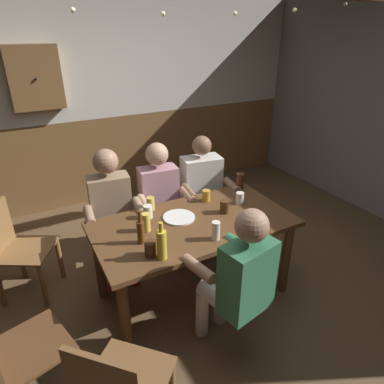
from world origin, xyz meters
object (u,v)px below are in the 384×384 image
(chair_empty_near_left, at_px, (16,247))
(pint_glass_3, at_px, (225,207))
(pint_glass_1, at_px, (216,231))
(pint_glass_6, at_px, (148,212))
(bottle_0, at_px, (162,244))
(person_1, at_px, (161,198))
(pint_glass_8, at_px, (240,181))
(plate_0, at_px, (179,217))
(bottle_1, at_px, (141,231))
(chair_empty_far_end, at_px, (14,353))
(person_3, at_px, (239,277))
(person_0, at_px, (112,209))
(pint_glass_7, at_px, (146,222))
(wall_dart_cabinet, at_px, (35,78))
(dining_table, at_px, (194,233))
(person_2, at_px, (204,188))
(pint_glass_0, at_px, (240,198))
(pint_glass_5, at_px, (151,204))
(pint_glass_4, at_px, (206,196))
(pint_glass_2, at_px, (150,249))

(chair_empty_near_left, bearing_deg, pint_glass_3, 95.19)
(pint_glass_1, bearing_deg, pint_glass_6, 121.26)
(bottle_0, height_order, pint_glass_6, bottle_0)
(person_1, height_order, pint_glass_8, person_1)
(plate_0, height_order, pint_glass_1, pint_glass_1)
(chair_empty_near_left, distance_m, bottle_1, 1.27)
(chair_empty_far_end, distance_m, pint_glass_1, 1.50)
(pint_glass_8, bearing_deg, pint_glass_6, -173.77)
(person_3, height_order, plate_0, person_3)
(pint_glass_8, bearing_deg, person_1, 156.68)
(chair_empty_near_left, xyz_separation_m, pint_glass_3, (1.66, -0.75, 0.34))
(person_0, relative_size, pint_glass_8, 7.94)
(pint_glass_6, bearing_deg, bottle_1, -119.51)
(chair_empty_near_left, xyz_separation_m, pint_glass_1, (1.37, -1.07, 0.36))
(chair_empty_far_end, distance_m, pint_glass_7, 1.18)
(plate_0, relative_size, pint_glass_6, 2.39)
(pint_glass_6, relative_size, wall_dart_cabinet, 0.16)
(chair_empty_near_left, height_order, plate_0, chair_empty_near_left)
(dining_table, height_order, person_2, person_2)
(person_3, bearing_deg, pint_glass_6, 96.51)
(bottle_1, bearing_deg, chair_empty_near_left, 135.66)
(bottle_0, xyz_separation_m, pint_glass_0, (0.95, 0.41, -0.06))
(dining_table, distance_m, plate_0, 0.18)
(plate_0, bearing_deg, person_2, 44.69)
(dining_table, relative_size, pint_glass_1, 10.96)
(bottle_0, relative_size, pint_glass_6, 2.56)
(dining_table, xyz_separation_m, chair_empty_near_left, (-1.35, 0.77, -0.17))
(person_0, relative_size, chair_empty_near_left, 1.41)
(person_2, xyz_separation_m, pint_glass_5, (-0.72, -0.31, 0.14))
(pint_glass_5, xyz_separation_m, pint_glass_8, (0.95, -0.01, 0.02))
(chair_empty_far_end, xyz_separation_m, wall_dart_cabinet, (0.60, 2.61, 1.22))
(dining_table, distance_m, person_3, 0.67)
(pint_glass_5, relative_size, wall_dart_cabinet, 0.17)
(pint_glass_6, relative_size, pint_glass_8, 0.72)
(chair_empty_far_end, xyz_separation_m, pint_glass_3, (1.73, 0.41, 0.34))
(pint_glass_3, distance_m, pint_glass_7, 0.70)
(dining_table, relative_size, person_0, 1.32)
(dining_table, relative_size, chair_empty_near_left, 1.86)
(person_1, relative_size, bottle_0, 4.25)
(pint_glass_5, bearing_deg, pint_glass_0, -19.79)
(pint_glass_6, bearing_deg, pint_glass_4, 3.22)
(person_3, relative_size, wall_dart_cabinet, 1.76)
(dining_table, distance_m, pint_glass_0, 0.56)
(dining_table, distance_m, pint_glass_7, 0.44)
(pint_glass_0, xyz_separation_m, pint_glass_6, (-0.83, 0.15, 0.00))
(pint_glass_1, bearing_deg, person_0, 118.72)
(person_3, xyz_separation_m, pint_glass_6, (-0.29, 0.91, 0.14))
(person_2, relative_size, pint_glass_7, 7.99)
(bottle_1, height_order, pint_glass_2, bottle_1)
(pint_glass_6, bearing_deg, bottle_0, -102.01)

